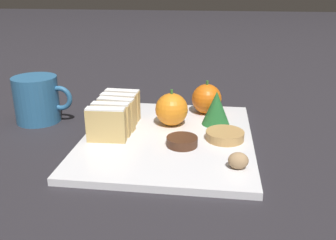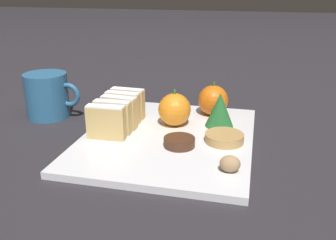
% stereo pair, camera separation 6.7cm
% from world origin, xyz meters
% --- Properties ---
extents(ground_plane, '(6.00, 6.00, 0.00)m').
position_xyz_m(ground_plane, '(0.00, 0.00, 0.00)').
color(ground_plane, '#28262B').
extents(serving_platter, '(0.30, 0.36, 0.01)m').
position_xyz_m(serving_platter, '(0.00, 0.00, 0.01)').
color(serving_platter, white).
rests_on(serving_platter, ground_plane).
extents(stollen_slice_front, '(0.07, 0.02, 0.06)m').
position_xyz_m(stollen_slice_front, '(-0.10, -0.04, 0.04)').
color(stollen_slice_front, tan).
rests_on(stollen_slice_front, serving_platter).
extents(stollen_slice_second, '(0.07, 0.02, 0.06)m').
position_xyz_m(stollen_slice_second, '(-0.10, -0.01, 0.04)').
color(stollen_slice_second, tan).
rests_on(stollen_slice_second, serving_platter).
extents(stollen_slice_third, '(0.07, 0.03, 0.06)m').
position_xyz_m(stollen_slice_third, '(-0.10, 0.02, 0.04)').
color(stollen_slice_third, tan).
rests_on(stollen_slice_third, serving_platter).
extents(stollen_slice_fourth, '(0.07, 0.02, 0.06)m').
position_xyz_m(stollen_slice_fourth, '(-0.10, 0.04, 0.04)').
color(stollen_slice_fourth, tan).
rests_on(stollen_slice_fourth, serving_platter).
extents(stollen_slice_fifth, '(0.07, 0.02, 0.06)m').
position_xyz_m(stollen_slice_fifth, '(-0.10, 0.07, 0.04)').
color(stollen_slice_fifth, tan).
rests_on(stollen_slice_fifth, serving_platter).
extents(orange_near, '(0.06, 0.06, 0.07)m').
position_xyz_m(orange_near, '(-0.00, 0.05, 0.04)').
color(orange_near, orange).
rests_on(orange_near, serving_platter).
extents(orange_far, '(0.06, 0.06, 0.07)m').
position_xyz_m(orange_far, '(0.06, 0.13, 0.04)').
color(orange_far, orange).
rests_on(orange_far, serving_platter).
extents(walnut, '(0.03, 0.03, 0.03)m').
position_xyz_m(walnut, '(0.12, -0.11, 0.02)').
color(walnut, tan).
rests_on(walnut, serving_platter).
extents(chocolate_cookie, '(0.05, 0.05, 0.02)m').
position_xyz_m(chocolate_cookie, '(0.03, -0.04, 0.02)').
color(chocolate_cookie, '#472819').
rests_on(chocolate_cookie, serving_platter).
extents(gingerbread_cookie, '(0.07, 0.07, 0.02)m').
position_xyz_m(gingerbread_cookie, '(0.10, -0.01, 0.02)').
color(gingerbread_cookie, tan).
rests_on(gingerbread_cookie, serving_platter).
extents(evergreen_sprig, '(0.05, 0.05, 0.07)m').
position_xyz_m(evergreen_sprig, '(0.09, 0.07, 0.05)').
color(evergreen_sprig, '#23662D').
rests_on(evergreen_sprig, serving_platter).
extents(coffee_mug, '(0.12, 0.09, 0.09)m').
position_xyz_m(coffee_mug, '(-0.28, 0.07, 0.05)').
color(coffee_mug, '#2D6693').
rests_on(coffee_mug, ground_plane).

